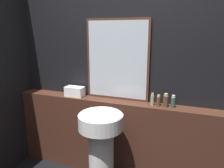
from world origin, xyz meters
TOP-DOWN VIEW (x-y plane):
  - wall_back at (0.00, 1.61)m, footprint 8.00×0.06m
  - vanity_counter at (0.00, 1.48)m, footprint 2.46×0.20m
  - pedestal_sink at (0.01, 1.07)m, footprint 0.44×0.44m
  - mirror at (0.00, 1.56)m, footprint 0.73×0.03m
  - towel_stack at (-0.51, 1.48)m, footprint 0.22×0.12m
  - shampoo_bottle at (0.43, 1.48)m, footprint 0.04×0.04m
  - conditioner_bottle at (0.49, 1.48)m, footprint 0.04×0.04m
  - lotion_bottle at (0.56, 1.48)m, footprint 0.06×0.06m
  - body_wash_bottle at (0.64, 1.48)m, footprint 0.05×0.05m

SIDE VIEW (x-z plane):
  - vanity_counter at x=0.00m, z-range 0.00..0.92m
  - pedestal_sink at x=0.01m, z-range 0.11..1.02m
  - conditioner_bottle at x=0.49m, z-range 0.91..1.03m
  - towel_stack at x=-0.51m, z-range 0.92..1.03m
  - body_wash_bottle at x=0.64m, z-range 0.91..1.05m
  - shampoo_bottle at x=0.43m, z-range 0.91..1.05m
  - lotion_bottle at x=0.56m, z-range 0.91..1.06m
  - wall_back at x=0.00m, z-range 0.00..2.50m
  - mirror at x=0.00m, z-range 0.92..1.82m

